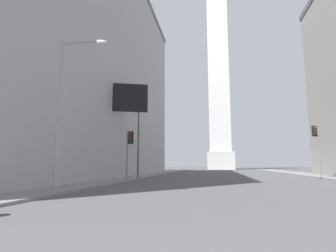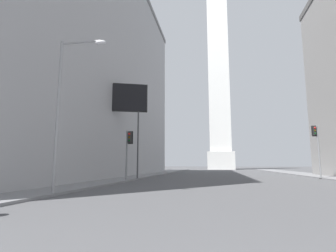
# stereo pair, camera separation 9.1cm
# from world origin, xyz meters

# --- Properties ---
(sidewalk_left) EXTENTS (5.00, 105.66, 0.15)m
(sidewalk_left) POSITION_xyz_m (-12.97, 31.70, 0.07)
(sidewalk_left) COLOR slate
(sidewalk_left) RESTS_ON ground_plane
(building_left) EXTENTS (27.37, 52.88, 32.33)m
(building_left) POSITION_xyz_m (-26.94, 31.72, 16.17)
(building_left) COLOR #9E9EA0
(building_left) RESTS_ON ground_plane
(obelisk) EXTENTS (8.75, 8.75, 73.29)m
(obelisk) POSITION_xyz_m (0.00, 88.05, 35.20)
(obelisk) COLOR silver
(obelisk) RESTS_ON ground_plane
(traffic_light_mid_left) EXTENTS (0.78, 0.50, 5.16)m
(traffic_light_mid_left) POSITION_xyz_m (-10.56, 23.54, 3.41)
(traffic_light_mid_left) COLOR slate
(traffic_light_mid_left) RESTS_ON ground_plane
(traffic_light_mid_right) EXTENTS (0.78, 0.50, 6.44)m
(traffic_light_mid_right) POSITION_xyz_m (10.31, 32.05, 4.23)
(traffic_light_mid_right) COLOR slate
(traffic_light_mid_right) RESTS_ON ground_plane
(street_lamp) EXTENTS (2.91, 0.36, 9.06)m
(street_lamp) POSITION_xyz_m (-10.30, 11.41, 5.49)
(street_lamp) COLOR gray
(street_lamp) RESTS_ON ground_plane
(billboard_sign) EXTENTS (5.97, 2.35, 11.16)m
(billboard_sign) POSITION_xyz_m (-12.56, 26.21, 9.10)
(billboard_sign) COLOR #3F3F42
(billboard_sign) RESTS_ON ground_plane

